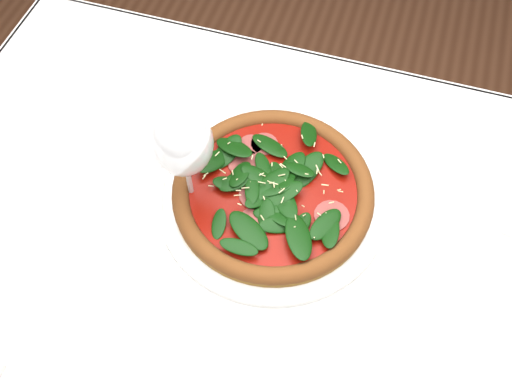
% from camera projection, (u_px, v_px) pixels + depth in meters
% --- Properties ---
extents(ground, '(6.00, 6.00, 0.00)m').
position_uv_depth(ground, '(264.00, 370.00, 1.50)').
color(ground, brown).
rests_on(ground, ground).
extents(dining_table, '(1.21, 0.81, 0.75)m').
position_uv_depth(dining_table, '(269.00, 268.00, 0.94)').
color(dining_table, white).
rests_on(dining_table, ground).
extents(plate, '(0.36, 0.36, 0.02)m').
position_uv_depth(plate, '(273.00, 196.00, 0.89)').
color(plate, white).
rests_on(plate, dining_table).
extents(pizza, '(0.36, 0.36, 0.04)m').
position_uv_depth(pizza, '(273.00, 189.00, 0.87)').
color(pizza, olive).
rests_on(pizza, plate).
extents(wine_glass, '(0.09, 0.09, 0.21)m').
position_uv_depth(wine_glass, '(183.00, 144.00, 0.77)').
color(wine_glass, white).
rests_on(wine_glass, dining_table).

